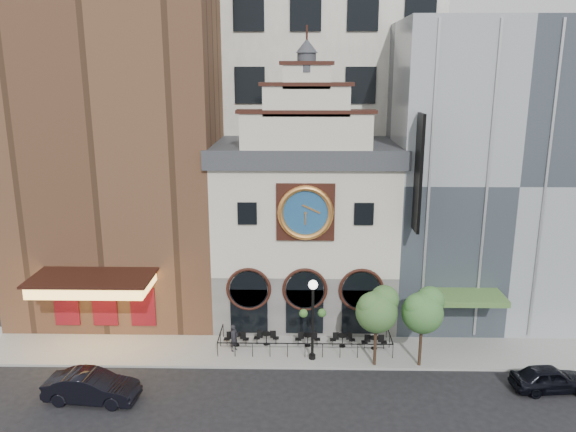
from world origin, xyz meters
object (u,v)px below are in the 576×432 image
(pedestrian, at_px, (234,338))
(tree_right, at_px, (423,309))
(bistro_0, at_px, (236,339))
(bistro_2, at_px, (308,339))
(car_left, at_px, (92,387))
(car_right, at_px, (550,378))
(bistro_1, at_px, (266,338))
(bistro_4, at_px, (374,342))
(lamppost, at_px, (313,311))
(tree_left, at_px, (377,308))
(bistro_3, at_px, (342,340))

(pedestrian, bearing_deg, tree_right, -62.41)
(bistro_0, relative_size, bistro_2, 1.00)
(car_left, distance_m, pedestrian, 8.79)
(bistro_2, height_order, car_right, car_right)
(bistro_1, relative_size, tree_right, 0.33)
(bistro_0, distance_m, pedestrian, 0.76)
(car_right, distance_m, tree_right, 7.58)
(car_left, bearing_deg, bistro_4, -64.23)
(lamppost, relative_size, tree_right, 1.05)
(bistro_1, bearing_deg, tree_left, -19.85)
(bistro_0, bearing_deg, bistro_4, -1.66)
(bistro_4, relative_size, lamppost, 0.31)
(bistro_0, relative_size, tree_left, 0.33)
(tree_left, relative_size, tree_right, 1.01)
(bistro_1, bearing_deg, tree_right, -14.44)
(bistro_0, bearing_deg, bistro_1, 5.41)
(bistro_0, relative_size, lamppost, 0.31)
(tree_right, bearing_deg, car_right, -19.86)
(car_right, xyz_separation_m, car_left, (-24.65, -1.49, 0.10))
(tree_right, bearing_deg, lamppost, 174.59)
(bistro_0, relative_size, bistro_3, 1.00)
(bistro_4, distance_m, tree_right, 4.38)
(bistro_0, height_order, car_left, car_left)
(bistro_3, height_order, bistro_4, same)
(car_right, relative_size, tree_right, 0.87)
(lamppost, bearing_deg, car_right, -17.16)
(car_right, relative_size, car_left, 0.85)
(car_right, xyz_separation_m, tree_right, (-6.56, 2.37, 2.96))
(pedestrian, distance_m, lamppost, 5.41)
(tree_right, bearing_deg, tree_left, 179.99)
(car_right, relative_size, pedestrian, 2.46)
(bistro_4, xyz_separation_m, car_left, (-15.64, -5.80, 0.20))
(car_left, distance_m, lamppost, 12.80)
(car_right, bearing_deg, bistro_0, 69.68)
(bistro_3, height_order, tree_left, tree_left)
(lamppost, bearing_deg, bistro_2, 94.56)
(bistro_2, xyz_separation_m, tree_left, (3.96, -2.24, 3.10))
(bistro_3, bearing_deg, bistro_0, -179.79)
(tree_right, bearing_deg, bistro_2, 161.20)
(bistro_3, bearing_deg, tree_left, -51.39)
(bistro_2, relative_size, bistro_3, 1.00)
(bistro_4, relative_size, pedestrian, 0.93)
(car_left, relative_size, tree_left, 1.01)
(car_right, distance_m, tree_left, 9.96)
(bistro_0, distance_m, bistro_2, 4.50)
(lamppost, relative_size, tree_left, 1.04)
(bistro_0, height_order, tree_left, tree_left)
(bistro_4, height_order, pedestrian, pedestrian)
(bistro_3, xyz_separation_m, tree_left, (1.77, -2.22, 3.10))
(bistro_1, distance_m, car_left, 10.85)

